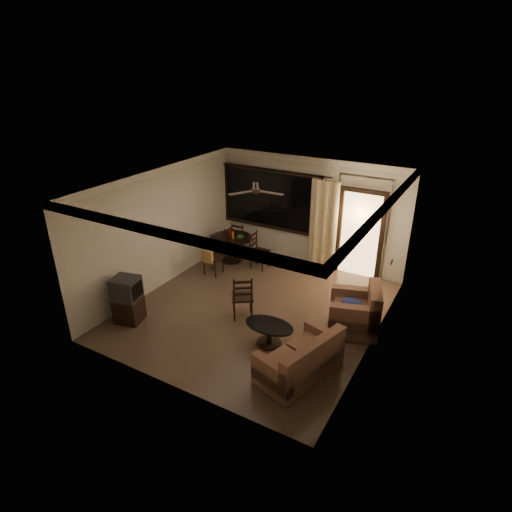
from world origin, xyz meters
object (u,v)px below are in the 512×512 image
Objects in this scene: dining_chair_west at (224,249)px; tv_cabinet at (128,300)px; dining_chair_north at (241,245)px; sofa at (302,361)px; coffee_table at (269,331)px; side_chair at (243,304)px; dining_chair_east at (259,258)px; armchair at (357,313)px; dining_chair_south at (213,262)px; dining_table at (232,242)px.

dining_chair_west is 0.96× the size of tv_cabinet.
tv_cabinet is at bearing 86.08° from dining_chair_north.
sofa reaches higher than coffee_table.
side_chair reaches higher than coffee_table.
dining_chair_north is 0.57× the size of sofa.
side_chair reaches higher than tv_cabinet.
dining_chair_west reaches higher than coffee_table.
dining_chair_east is 2.35m from side_chair.
dining_chair_east is at bearing 135.88° from armchair.
coffee_table is at bearing 114.42° from side_chair.
dining_chair_west is 1.00× the size of dining_chair_east.
tv_cabinet reaches higher than coffee_table.
sofa is (3.51, -2.44, 0.01)m from dining_chair_south.
coffee_table is (1.76, -2.75, 0.00)m from dining_chair_east.
armchair reaches higher than dining_chair_north.
coffee_table is (2.86, -2.75, 0.00)m from dining_chair_west.
dining_chair_west is at bearing 155.19° from sofa.
dining_chair_south is 1.32m from dining_chair_north.
tv_cabinet is 1.02× the size of coffee_table.
dining_chair_west is 0.80× the size of armchair.
dining_chair_east is at bearing 45.70° from dining_chair_south.
dining_chair_east reaches higher than dining_table.
dining_table is 0.37m from dining_chair_west.
dining_chair_south is at bearing 17.09° from dining_chair_west.
dining_chair_south reaches higher than coffee_table.
tv_cabinet is 3.79m from sofa.
side_chair is at bearing 41.47° from dining_chair_west.
tv_cabinet is at bearing -95.88° from dining_chair_south.
side_chair is at bearing -38.57° from dining_chair_south.
armchair is at bearing -9.23° from dining_chair_south.
dining_chair_west is at bearing -83.18° from side_chair.
side_chair is (-2.21, -0.70, -0.10)m from armchair.
dining_chair_east is 0.80× the size of armchair.
coffee_table is 0.98× the size of side_chair.
sofa is at bearing -140.95° from dining_chair_east.
tv_cabinet is at bearing -1.19° from side_chair.
armchair is (4.14, -1.49, 0.11)m from dining_chair_west.
dining_chair_east is (1.10, -0.00, 0.00)m from dining_chair_west.
tv_cabinet reaches higher than dining_table.
dining_chair_south is 3.22m from coffee_table.
dining_table is at bearing 89.87° from dining_chair_south.
dining_chair_west and dining_chair_south have the same top height.
tv_cabinet reaches higher than dining_chair_north.
sofa is 1.06m from coffee_table.
dining_table is 2.77m from side_chair.
dining_chair_north is (-0.00, 0.47, -0.25)m from dining_table.
coffee_table is (2.87, 0.73, -0.21)m from tv_cabinet.
tv_cabinet reaches higher than dining_chair_east.
dining_chair_east and dining_chair_north have the same top height.
side_chair is at bearing -159.07° from dining_chair_east.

